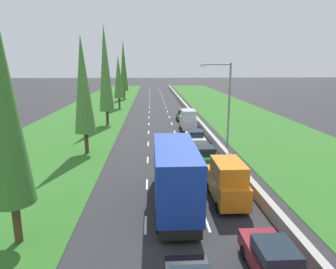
{
  "coord_description": "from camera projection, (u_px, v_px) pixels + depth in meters",
  "views": [
    {
      "loc": [
        -1.35,
        -0.6,
        8.85
      ],
      "look_at": [
        0.64,
        35.16,
        0.57
      ],
      "focal_mm": 32.48,
      "sensor_mm": 36.0,
      "label": 1
    }
  ],
  "objects": [
    {
      "name": "white_sedan_right_lane",
      "position": [
        195.0,
        137.0,
        34.26
      ],
      "size": [
        1.82,
        4.5,
        1.64
      ],
      "color": "white",
      "rests_on": "ground"
    },
    {
      "name": "poplar_tree_second",
      "position": [
        83.0,
        85.0,
        29.4
      ],
      "size": [
        2.09,
        2.09,
        11.68
      ],
      "color": "#4C3823",
      "rests_on": "ground"
    },
    {
      "name": "orange_van_right_lane",
      "position": [
        227.0,
        181.0,
        19.82
      ],
      "size": [
        1.96,
        4.9,
        2.82
      ],
      "color": "orange",
      "rests_on": "ground"
    },
    {
      "name": "poplar_tree_nearest",
      "position": [
        1.0,
        95.0,
        13.82
      ],
      "size": [
        2.12,
        2.12,
        12.9
      ],
      "color": "#4C3823",
      "rests_on": "ground"
    },
    {
      "name": "median_barrier",
      "position": [
        186.0,
        107.0,
        61.23
      ],
      "size": [
        0.44,
        120.0,
        0.85
      ],
      "primitive_type": "cube",
      "color": "#9E9B93",
      "rests_on": "ground"
    },
    {
      "name": "silver_van_right_lane",
      "position": [
        188.0,
        120.0,
        41.83
      ],
      "size": [
        1.96,
        4.9,
        2.82
      ],
      "color": "silver",
      "rests_on": "ground"
    },
    {
      "name": "poplar_tree_fifth",
      "position": [
        124.0,
        66.0,
        77.35
      ],
      "size": [
        2.17,
        2.17,
        14.83
      ],
      "color": "#4C3823",
      "rests_on": "ground"
    },
    {
      "name": "green_hatchback_right_lane_sixth",
      "position": [
        182.0,
        115.0,
        49.36
      ],
      "size": [
        1.74,
        3.9,
        1.72
      ],
      "color": "#237A33",
      "rests_on": "ground"
    },
    {
      "name": "poplar_tree_fourth",
      "position": [
        119.0,
        77.0,
        61.06
      ],
      "size": [
        2.07,
        2.07,
        10.66
      ],
      "color": "#4C3823",
      "rests_on": "ground"
    },
    {
      "name": "maroon_sedan_right_lane",
      "position": [
        274.0,
        262.0,
        12.68
      ],
      "size": [
        1.82,
        4.5,
        1.64
      ],
      "color": "maroon",
      "rests_on": "ground"
    },
    {
      "name": "silver_hatchback_centre_lane",
      "position": [
        165.0,
        152.0,
        28.41
      ],
      "size": [
        1.74,
        3.9,
        1.72
      ],
      "color": "silver",
      "rests_on": "ground"
    },
    {
      "name": "grass_verge_right",
      "position": [
        228.0,
        109.0,
        61.79
      ],
      "size": [
        14.0,
        140.0,
        0.04
      ],
      "primitive_type": "cube",
      "color": "#2D6623",
      "rests_on": "ground"
    },
    {
      "name": "blue_box_truck_centre_lane",
      "position": [
        174.0,
        173.0,
        19.01
      ],
      "size": [
        2.46,
        9.4,
        4.18
      ],
      "color": "black",
      "rests_on": "ground"
    },
    {
      "name": "lane_markings",
      "position": [
        158.0,
        110.0,
        61.02
      ],
      "size": [
        3.64,
        116.0,
        0.01
      ],
      "color": "white",
      "rests_on": "ground"
    },
    {
      "name": "street_light_mast",
      "position": [
        226.0,
        101.0,
        30.82
      ],
      "size": [
        3.2,
        0.28,
        9.0
      ],
      "color": "gray",
      "rests_on": "ground"
    },
    {
      "name": "green_hatchback_right_lane",
      "position": [
        205.0,
        156.0,
        27.33
      ],
      "size": [
        1.74,
        3.9,
        1.72
      ],
      "color": "#237A33",
      "rests_on": "ground"
    },
    {
      "name": "poplar_tree_third",
      "position": [
        105.0,
        69.0,
        43.4
      ],
      "size": [
        2.16,
        2.16,
        14.41
      ],
      "color": "#4C3823",
      "rests_on": "ground"
    },
    {
      "name": "grass_verge_left",
      "position": [
        94.0,
        110.0,
        60.33
      ],
      "size": [
        14.0,
        140.0,
        0.04
      ],
      "primitive_type": "cube",
      "color": "#2D6623",
      "rests_on": "ground"
    },
    {
      "name": "ground_plane",
      "position": [
        158.0,
        110.0,
        61.02
      ],
      "size": [
        300.0,
        300.0,
        0.0
      ],
      "primitive_type": "plane",
      "color": "#28282B",
      "rests_on": "ground"
    }
  ]
}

